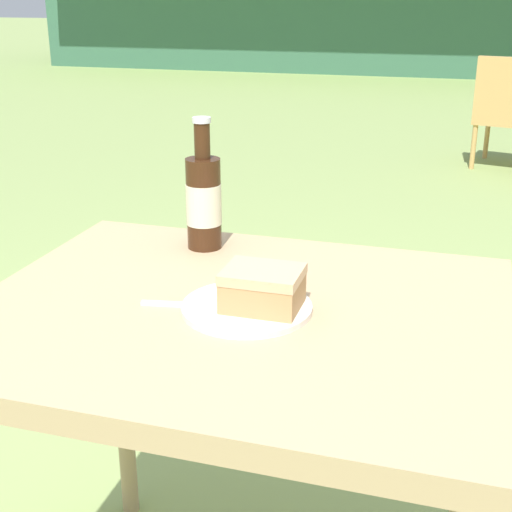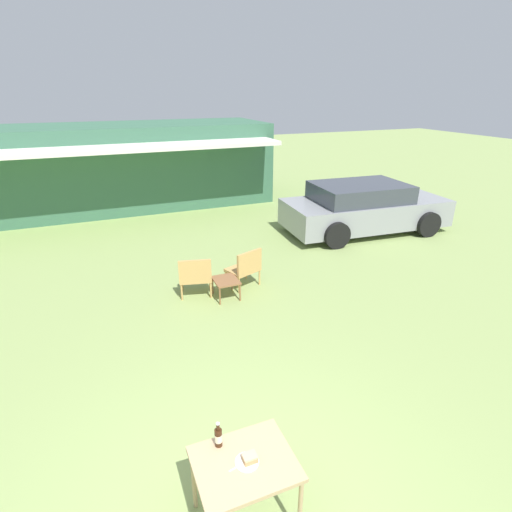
{
  "view_description": "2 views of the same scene",
  "coord_description": "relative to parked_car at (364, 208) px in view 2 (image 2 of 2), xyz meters",
  "views": [
    {
      "loc": [
        0.32,
        -0.99,
        1.21
      ],
      "look_at": [
        0.0,
        0.1,
        0.79
      ],
      "focal_mm": 50.0,
      "sensor_mm": 36.0,
      "label": 1
    },
    {
      "loc": [
        -0.83,
        -2.28,
        3.65
      ],
      "look_at": [
        1.64,
        3.77,
        0.9
      ],
      "focal_mm": 28.0,
      "sensor_mm": 36.0,
      "label": 2
    }
  ],
  "objects": [
    {
      "name": "parked_car",
      "position": [
        0.0,
        0.0,
        0.0
      ],
      "size": [
        4.5,
        2.31,
        1.33
      ],
      "rotation": [
        0.0,
        0.0,
        -0.07
      ],
      "color": "gray",
      "rests_on": "ground_plane"
    },
    {
      "name": "cabin_building",
      "position": [
        -6.75,
        5.31,
        0.66
      ],
      "size": [
        11.48,
        4.42,
        2.6
      ],
      "color": "#38664C",
      "rests_on": "ground_plane"
    },
    {
      "name": "cake_on_plate",
      "position": [
        -5.82,
        -6.34,
        0.11
      ],
      "size": [
        0.21,
        0.21,
        0.07
      ],
      "color": "silver",
      "rests_on": "patio_table"
    },
    {
      "name": "fork",
      "position": [
        -5.91,
        -6.35,
        0.08
      ],
      "size": [
        0.2,
        0.04,
        0.01
      ],
      "color": "silver",
      "rests_on": "patio_table"
    },
    {
      "name": "wicker_chair_plain",
      "position": [
        -4.19,
        -1.96,
        -0.22
      ],
      "size": [
        0.72,
        0.64,
        0.79
      ],
      "rotation": [
        0.0,
        0.0,
        3.5
      ],
      "color": "tan",
      "rests_on": "ground_plane"
    },
    {
      "name": "garden_side_table",
      "position": [
        -4.68,
        -2.22,
        -0.33
      ],
      "size": [
        0.44,
        0.51,
        0.37
      ],
      "color": "brown",
      "rests_on": "ground_plane"
    },
    {
      "name": "patio_table",
      "position": [
        -5.85,
        -6.33,
        0.0
      ],
      "size": [
        0.85,
        0.69,
        0.74
      ],
      "color": "tan",
      "rests_on": "ground_plane"
    },
    {
      "name": "wicker_chair_cushioned",
      "position": [
        -5.18,
        -1.95,
        -0.23
      ],
      "size": [
        0.69,
        0.59,
        0.79
      ],
      "rotation": [
        0.0,
        0.0,
        2.91
      ],
      "color": "tan",
      "rests_on": "ground_plane"
    },
    {
      "name": "cola_bottle_near",
      "position": [
        -6.0,
        -6.08,
        0.18
      ],
      "size": [
        0.07,
        0.07,
        0.25
      ],
      "color": "#381E0F",
      "rests_on": "patio_table"
    }
  ]
}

